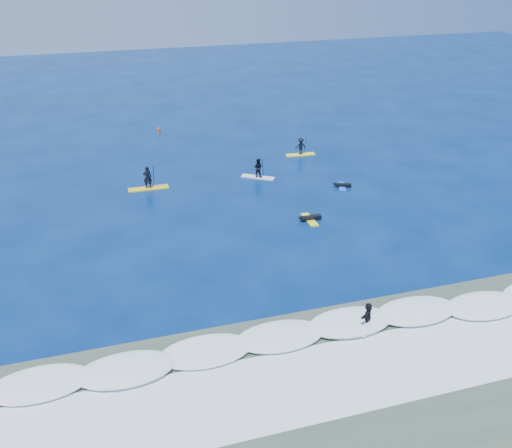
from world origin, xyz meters
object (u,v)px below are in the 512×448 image
object	(u,v)px
prone_paddler_near	(310,218)
marker_buoy	(159,130)
sup_paddler_left	(148,181)
sup_paddler_right	(301,148)
sup_paddler_center	(258,170)
prone_paddler_far	(342,186)
wave_surfer	(368,316)

from	to	relation	value
prone_paddler_near	marker_buoy	xyz separation A→B (m)	(-7.73, 24.55, 0.17)
sup_paddler_left	prone_paddler_near	bearing A→B (deg)	-40.57
sup_paddler_left	sup_paddler_right	world-z (taller)	sup_paddler_left
sup_paddler_center	prone_paddler_near	distance (m)	9.27
sup_paddler_center	prone_paddler_far	distance (m)	7.44
wave_surfer	marker_buoy	size ratio (longest dim) A/B	2.45
wave_surfer	prone_paddler_far	bearing A→B (deg)	25.09
sup_paddler_center	sup_paddler_right	size ratio (longest dim) A/B	1.00
sup_paddler_left	sup_paddler_right	xyz separation A→B (m)	(15.17, 4.10, 0.04)
prone_paddler_near	sup_paddler_left	bearing A→B (deg)	49.06
sup_paddler_center	prone_paddler_far	world-z (taller)	sup_paddler_center
sup_paddler_center	sup_paddler_right	world-z (taller)	sup_paddler_center
sup_paddler_center	marker_buoy	xyz separation A→B (m)	(-6.49, 15.39, -0.45)
sup_paddler_center	prone_paddler_near	bearing A→B (deg)	-48.47
wave_surfer	sup_paddler_left	bearing A→B (deg)	67.16
marker_buoy	sup_paddler_left	bearing A→B (deg)	-101.36
sup_paddler_center	wave_surfer	xyz separation A→B (m)	(-0.69, -22.30, 0.06)
prone_paddler_near	prone_paddler_far	bearing A→B (deg)	-43.83
wave_surfer	marker_buoy	xyz separation A→B (m)	(-5.79, 37.68, -0.50)
sup_paddler_right	marker_buoy	distance (m)	16.39
sup_paddler_center	wave_surfer	bearing A→B (deg)	-58.00
prone_paddler_far	sup_paddler_left	bearing A→B (deg)	95.08
sup_paddler_left	wave_surfer	xyz separation A→B (m)	(8.83, -22.58, 0.09)
sup_paddler_left	prone_paddler_far	distance (m)	16.33
sup_paddler_center	wave_surfer	world-z (taller)	sup_paddler_center
prone_paddler_near	marker_buoy	bearing A→B (deg)	17.82
sup_paddler_center	prone_paddler_far	bearing A→B (deg)	0.58
sup_paddler_center	marker_buoy	size ratio (longest dim) A/B	3.81
sup_paddler_right	marker_buoy	world-z (taller)	sup_paddler_right
sup_paddler_left	wave_surfer	world-z (taller)	sup_paddler_left
prone_paddler_near	prone_paddler_far	xyz separation A→B (m)	(4.96, 5.11, -0.02)
sup_paddler_right	prone_paddler_far	size ratio (longest dim) A/B	1.43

